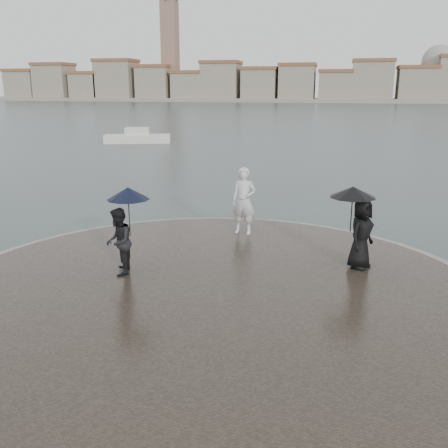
# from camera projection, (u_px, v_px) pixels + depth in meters

# --- Properties ---
(ground) EXTENTS (400.00, 400.00, 0.00)m
(ground) POSITION_uv_depth(u_px,v_px,m) (153.00, 397.00, 7.58)
(ground) COLOR #2B3835
(ground) RESTS_ON ground
(kerb_ring) EXTENTS (12.50, 12.50, 0.32)m
(kerb_ring) POSITION_uv_depth(u_px,v_px,m) (210.00, 297.00, 10.82)
(kerb_ring) COLOR gray
(kerb_ring) RESTS_ON ground
(quay_tip) EXTENTS (11.90, 11.90, 0.36)m
(quay_tip) POSITION_uv_depth(u_px,v_px,m) (210.00, 296.00, 10.82)
(quay_tip) COLOR #2D261E
(quay_tip) RESTS_ON ground
(statue) EXTENTS (0.76, 0.53, 1.97)m
(statue) POSITION_uv_depth(u_px,v_px,m) (244.00, 201.00, 14.58)
(statue) COLOR silver
(statue) RESTS_ON quay_tip
(visitor_left) EXTENTS (1.13, 1.03, 2.04)m
(visitor_left) POSITION_uv_depth(u_px,v_px,m) (121.00, 229.00, 11.32)
(visitor_left) COLOR black
(visitor_left) RESTS_ON quay_tip
(visitor_right) EXTENTS (1.23, 1.14, 1.95)m
(visitor_right) POSITION_uv_depth(u_px,v_px,m) (359.00, 221.00, 11.76)
(visitor_right) COLOR black
(visitor_right) RESTS_ON quay_tip
(far_skyline) EXTENTS (260.00, 20.00, 37.00)m
(far_skyline) POSITION_uv_depth(u_px,v_px,m) (315.00, 84.00, 158.46)
(far_skyline) COLOR gray
(far_skyline) RESTS_ON ground
(boats) EXTENTS (39.42, 11.59, 1.50)m
(boats) POSITION_uv_depth(u_px,v_px,m) (350.00, 139.00, 41.83)
(boats) COLOR beige
(boats) RESTS_ON ground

